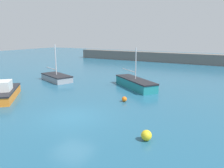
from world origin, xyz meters
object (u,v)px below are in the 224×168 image
(sailboat_twin_hulled, at_px, (57,78))
(mooring_buoy_yellow, at_px, (146,135))
(sailboat_short_mast, at_px, (135,83))
(motorboat_grey_hull, at_px, (2,92))
(mooring_buoy_orange, at_px, (124,99))

(sailboat_twin_hulled, height_order, mooring_buoy_yellow, sailboat_twin_hulled)
(sailboat_short_mast, height_order, sailboat_twin_hulled, sailboat_twin_hulled)
(motorboat_grey_hull, xyz_separation_m, mooring_buoy_yellow, (13.08, -0.97, -0.28))
(sailboat_twin_hulled, relative_size, mooring_buoy_orange, 11.79)
(motorboat_grey_hull, bearing_deg, mooring_buoy_orange, -107.25)
(mooring_buoy_yellow, bearing_deg, sailboat_twin_hulled, 148.79)
(sailboat_twin_hulled, distance_m, motorboat_grey_hull, 7.86)
(sailboat_twin_hulled, xyz_separation_m, mooring_buoy_yellow, (14.39, -8.71, -0.12))
(mooring_buoy_yellow, relative_size, mooring_buoy_orange, 1.31)
(sailboat_short_mast, distance_m, mooring_buoy_orange, 4.86)
(sailboat_twin_hulled, bearing_deg, mooring_buoy_yellow, -10.21)
(motorboat_grey_hull, height_order, mooring_buoy_yellow, motorboat_grey_hull)
(mooring_buoy_yellow, height_order, mooring_buoy_orange, mooring_buoy_yellow)
(sailboat_short_mast, height_order, motorboat_grey_hull, sailboat_short_mast)
(sailboat_twin_hulled, height_order, motorboat_grey_hull, sailboat_twin_hulled)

